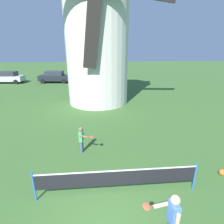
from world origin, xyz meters
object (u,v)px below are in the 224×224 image
(player_near, at_px, (172,218))
(parked_car_silver, at_px, (8,77))
(stray_ball, at_px, (222,172))
(parked_car_black, at_px, (55,77))
(player_far, at_px, (82,138))
(windmill, at_px, (97,28))
(tennis_net, at_px, (117,178))
(parked_car_green, at_px, (102,76))

(player_near, height_order, parked_car_silver, parked_car_silver)
(player_near, bearing_deg, stray_ball, 37.38)
(stray_ball, relative_size, parked_car_black, 0.06)
(player_far, distance_m, parked_car_black, 19.02)
(windmill, height_order, stray_ball, windmill)
(tennis_net, height_order, stray_ball, tennis_net)
(player_far, xyz_separation_m, parked_car_black, (-4.98, 18.36, 0.09))
(player_far, xyz_separation_m, stray_ball, (5.50, -2.15, -0.60))
(parked_car_black, bearing_deg, player_near, -71.99)
(tennis_net, height_order, parked_car_black, parked_car_black)
(tennis_net, xyz_separation_m, stray_ball, (4.16, 0.64, -0.56))
(tennis_net, bearing_deg, player_near, -56.66)
(player_far, bearing_deg, parked_car_green, 85.19)
(stray_ball, distance_m, parked_car_black, 23.04)
(windmill, bearing_deg, player_far, -96.28)
(tennis_net, distance_m, stray_ball, 4.25)
(parked_car_silver, relative_size, parked_car_black, 0.95)
(parked_car_black, distance_m, parked_car_green, 6.54)
(parked_car_black, bearing_deg, parked_car_silver, 178.83)
(tennis_net, distance_m, parked_car_silver, 24.70)
(parked_car_silver, bearing_deg, parked_car_black, -1.17)
(parked_car_green, bearing_deg, player_near, -87.80)
(stray_ball, bearing_deg, parked_car_black, 117.05)
(tennis_net, bearing_deg, player_far, 115.60)
(windmill, distance_m, tennis_net, 12.36)
(windmill, distance_m, player_far, 9.96)
(windmill, relative_size, stray_ball, 55.75)
(tennis_net, height_order, parked_car_green, parked_car_green)
(tennis_net, bearing_deg, windmill, 92.18)
(stray_ball, xyz_separation_m, parked_car_silver, (-16.71, 20.64, 0.69))
(windmill, height_order, player_near, windmill)
(tennis_net, relative_size, player_far, 4.22)
(parked_car_silver, height_order, parked_car_green, same)
(player_near, height_order, parked_car_black, parked_car_black)
(tennis_net, xyz_separation_m, parked_car_green, (0.23, 21.36, 0.12))
(tennis_net, bearing_deg, parked_car_green, 89.39)
(player_near, bearing_deg, player_far, 118.67)
(stray_ball, bearing_deg, parked_car_green, 100.76)
(tennis_net, distance_m, parked_car_black, 22.07)
(tennis_net, xyz_separation_m, player_far, (-1.33, 2.79, 0.03))
(windmill, relative_size, parked_car_silver, 3.32)
(player_near, height_order, player_far, player_near)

